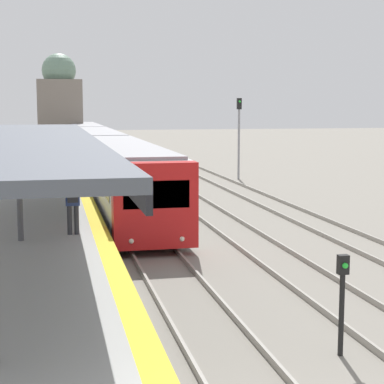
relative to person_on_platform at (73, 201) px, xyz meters
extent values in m
cube|color=#4C515B|center=(-1.45, -0.54, 1.81)|extent=(4.00, 21.88, 0.20)
cube|color=black|center=(0.51, -0.54, 1.59)|extent=(0.08, 21.88, 0.24)
cylinder|color=#47474C|center=(-1.45, -0.54, 0.36)|extent=(0.16, 0.16, 2.70)
cylinder|color=#47474C|center=(-1.45, 8.21, 0.36)|extent=(0.16, 0.16, 2.70)
cylinder|color=#2D2D33|center=(-0.10, 0.04, -0.56)|extent=(0.14, 0.14, 0.85)
cylinder|color=#2D2D33|center=(0.10, 0.04, -0.56)|extent=(0.14, 0.14, 0.85)
cube|color=navy|center=(0.00, 0.04, 0.16)|extent=(0.40, 0.22, 0.60)
sphere|color=tan|center=(0.00, 0.04, 0.57)|extent=(0.22, 0.22, 0.22)
cube|color=#232328|center=(0.00, -0.16, 0.18)|extent=(0.30, 0.18, 0.40)
cube|color=red|center=(2.51, 0.76, -0.32)|extent=(2.61, 0.70, 2.65)
cube|color=black|center=(2.51, 0.43, 0.05)|extent=(2.04, 0.04, 0.85)
sphere|color=#EFEACC|center=(1.73, 0.42, -1.35)|extent=(0.16, 0.16, 0.16)
sphere|color=#EFEACC|center=(3.30, 0.42, -1.35)|extent=(0.16, 0.16, 0.16)
cube|color=silver|center=(2.51, 8.81, -0.32)|extent=(2.61, 15.39, 2.65)
cube|color=gray|center=(2.51, 8.81, 1.07)|extent=(2.30, 15.08, 0.12)
cube|color=black|center=(2.51, 8.81, -0.03)|extent=(2.63, 14.16, 0.69)
cylinder|color=black|center=(1.40, 3.81, -1.57)|extent=(0.12, 0.70, 0.70)
cylinder|color=black|center=(3.63, 3.81, -1.57)|extent=(0.12, 0.70, 0.70)
cylinder|color=black|center=(1.40, 13.81, -1.57)|extent=(0.12, 0.70, 0.70)
cylinder|color=black|center=(3.63, 13.81, -1.57)|extent=(0.12, 0.70, 0.70)
cube|color=silver|center=(2.51, 24.55, -0.32)|extent=(2.61, 15.39, 2.65)
cube|color=gray|center=(2.51, 24.55, 1.07)|extent=(2.30, 15.08, 0.12)
cube|color=black|center=(2.51, 24.55, -0.03)|extent=(2.63, 14.16, 0.69)
cylinder|color=black|center=(1.40, 19.55, -1.57)|extent=(0.12, 0.70, 0.70)
cylinder|color=black|center=(3.63, 19.55, -1.57)|extent=(0.12, 0.70, 0.70)
cylinder|color=black|center=(1.40, 29.55, -1.57)|extent=(0.12, 0.70, 0.70)
cylinder|color=black|center=(3.63, 29.55, -1.57)|extent=(0.12, 0.70, 0.70)
cube|color=silver|center=(2.51, 40.29, -0.32)|extent=(2.61, 15.39, 2.65)
cube|color=gray|center=(2.51, 40.29, 1.07)|extent=(2.30, 15.08, 0.12)
cube|color=black|center=(2.51, 40.29, -0.03)|extent=(2.63, 14.16, 0.69)
cylinder|color=black|center=(1.40, 35.29, -1.57)|extent=(0.12, 0.70, 0.70)
cylinder|color=black|center=(3.63, 35.29, -1.57)|extent=(0.12, 0.70, 0.70)
cylinder|color=black|center=(1.40, 45.29, -1.57)|extent=(0.12, 0.70, 0.70)
cylinder|color=black|center=(3.63, 45.29, -1.57)|extent=(0.12, 0.70, 0.70)
cylinder|color=black|center=(4.61, -7.94, -1.14)|extent=(0.10, 0.10, 1.56)
cube|color=black|center=(4.61, -7.94, -0.18)|extent=(0.20, 0.14, 0.36)
sphere|color=green|center=(4.61, -8.03, -0.18)|extent=(0.11, 0.11, 0.11)
cylinder|color=gray|center=(11.08, 20.58, 0.65)|extent=(0.14, 0.14, 5.13)
cube|color=black|center=(11.08, 20.58, 2.87)|extent=(0.28, 0.20, 0.70)
sphere|color=green|center=(11.08, 20.46, 3.01)|extent=(0.14, 0.14, 0.14)
cube|color=slate|center=(0.33, 43.45, 1.62)|extent=(4.09, 4.09, 7.07)
sphere|color=slate|center=(0.33, 43.45, 6.02)|extent=(3.15, 3.15, 3.15)
camera|label=1|loc=(-0.55, -18.55, 2.70)|focal=60.00mm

